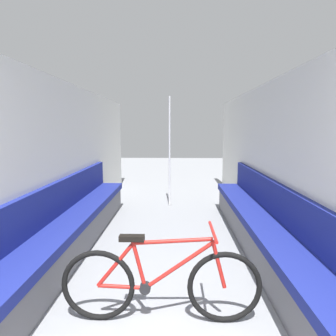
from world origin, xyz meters
name	(u,v)px	position (x,y,z in m)	size (l,w,h in m)	color
wall_left	(48,166)	(-1.45, 3.00, 1.10)	(0.10, 9.21, 2.21)	silver
wall_right	(287,167)	(1.45, 3.00, 1.10)	(0.10, 9.21, 2.21)	silver
bench_seat_row_left	(67,232)	(-1.20, 2.90, 0.31)	(0.45, 4.71, 0.90)	#5B5B60
bench_seat_row_right	(265,234)	(1.20, 2.90, 0.31)	(0.45, 4.71, 0.90)	#5B5B60
bicycle	(161,283)	(0.00, 1.67, 0.33)	(1.62, 0.46, 0.78)	black
grab_pole_near	(170,153)	(-0.01, 5.40, 1.07)	(0.08, 0.08, 2.19)	gray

